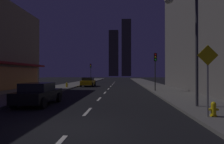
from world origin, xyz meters
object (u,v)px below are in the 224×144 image
object	(u,v)px
car_parked_near	(39,94)
pedestrian_crossing_sign	(208,74)
fire_hydrant_far_left	(67,85)
street_lamp_right	(182,22)
car_parked_far	(88,82)
traffic_light_far_left	(91,69)
fire_hydrant_yellow_near	(214,109)
traffic_light_near_right	(155,63)

from	to	relation	value
car_parked_near	pedestrian_crossing_sign	size ratio (longest dim) A/B	1.34
fire_hydrant_far_left	street_lamp_right	size ratio (longest dim) A/B	0.10
car_parked_near	car_parked_far	xyz separation A→B (m)	(0.00, 18.52, 0.00)
car_parked_near	traffic_light_far_left	xyz separation A→B (m)	(-1.90, 32.68, 2.45)
fire_hydrant_yellow_near	car_parked_far	bearing A→B (deg)	113.25
fire_hydrant_yellow_near	traffic_light_near_right	distance (m)	13.28
car_parked_near	traffic_light_near_right	distance (m)	13.31
traffic_light_near_right	traffic_light_far_left	xyz separation A→B (m)	(-11.00, 23.28, 0.00)
car_parked_far	fire_hydrant_yellow_near	xyz separation A→B (m)	(9.50, -22.11, -0.29)
fire_hydrant_far_left	pedestrian_crossing_sign	xyz separation A→B (m)	(11.50, -18.17, 1.56)
fire_hydrant_far_left	traffic_light_near_right	size ratio (longest dim) A/B	0.16
car_parked_far	traffic_light_far_left	world-z (taller)	traffic_light_far_left
pedestrian_crossing_sign	car_parked_near	bearing A→B (deg)	158.05
car_parked_near	pedestrian_crossing_sign	bearing A→B (deg)	-21.95
car_parked_near	traffic_light_far_left	bearing A→B (deg)	93.33
car_parked_far	street_lamp_right	size ratio (longest dim) A/B	0.64
fire_hydrant_yellow_near	street_lamp_right	bearing A→B (deg)	100.76
car_parked_near	car_parked_far	distance (m)	18.52
car_parked_far	traffic_light_far_left	bearing A→B (deg)	97.64
traffic_light_near_right	street_lamp_right	distance (m)	10.42
traffic_light_near_right	pedestrian_crossing_sign	world-z (taller)	traffic_light_near_right
pedestrian_crossing_sign	street_lamp_right	bearing A→B (deg)	94.40
street_lamp_right	fire_hydrant_far_left	bearing A→B (deg)	126.38
car_parked_near	fire_hydrant_yellow_near	world-z (taller)	car_parked_near
car_parked_far	pedestrian_crossing_sign	world-z (taller)	pedestrian_crossing_sign
street_lamp_right	car_parked_far	bearing A→B (deg)	114.87
fire_hydrant_yellow_near	traffic_light_near_right	size ratio (longest dim) A/B	0.16
car_parked_near	fire_hydrant_far_left	bearing A→B (deg)	99.03
fire_hydrant_far_left	traffic_light_near_right	world-z (taller)	traffic_light_near_right
fire_hydrant_yellow_near	street_lamp_right	xyz separation A→B (m)	(-0.52, 2.74, 4.61)
traffic_light_near_right	traffic_light_far_left	size ratio (longest dim) A/B	1.00
fire_hydrant_far_left	traffic_light_far_left	bearing A→B (deg)	88.74
traffic_light_near_right	pedestrian_crossing_sign	distance (m)	13.16
street_lamp_right	pedestrian_crossing_sign	world-z (taller)	street_lamp_right
car_parked_far	street_lamp_right	distance (m)	21.78
fire_hydrant_far_left	street_lamp_right	bearing A→B (deg)	-53.62
fire_hydrant_yellow_near	fire_hydrant_far_left	distance (m)	21.57
traffic_light_near_right	fire_hydrant_yellow_near	bearing A→B (deg)	-88.24
car_parked_near	pedestrian_crossing_sign	xyz separation A→B (m)	(9.20, -3.71, 1.28)
pedestrian_crossing_sign	fire_hydrant_far_left	bearing A→B (deg)	122.32
fire_hydrant_far_left	traffic_light_far_left	size ratio (longest dim) A/B	0.16
fire_hydrant_far_left	traffic_light_far_left	world-z (taller)	traffic_light_far_left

